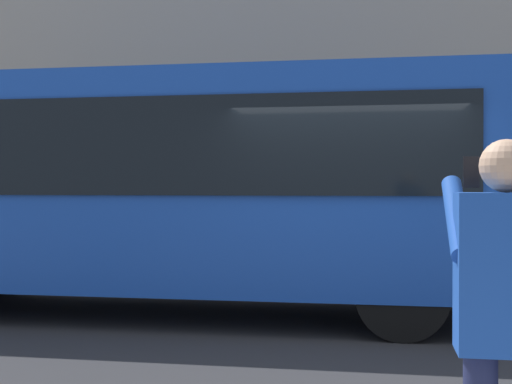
# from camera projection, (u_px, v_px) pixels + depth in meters

# --- Properties ---
(ground_plane) EXTENTS (60.00, 60.00, 0.00)m
(ground_plane) POSITION_uv_depth(u_px,v_px,m) (349.00, 331.00, 7.93)
(ground_plane) COLOR #2B2B2D
(red_bus) EXTENTS (9.05, 2.54, 3.08)m
(red_bus) POSITION_uv_depth(u_px,v_px,m) (161.00, 184.00, 8.99)
(red_bus) COLOR #1947AD
(red_bus) RESTS_ON ground_plane
(pedestrian_photographer) EXTENTS (0.53, 0.52, 1.70)m
(pedestrian_photographer) POSITION_uv_depth(u_px,v_px,m) (507.00, 311.00, 2.86)
(pedestrian_photographer) COLOR #1E2347
(pedestrian_photographer) RESTS_ON sidewalk_curb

